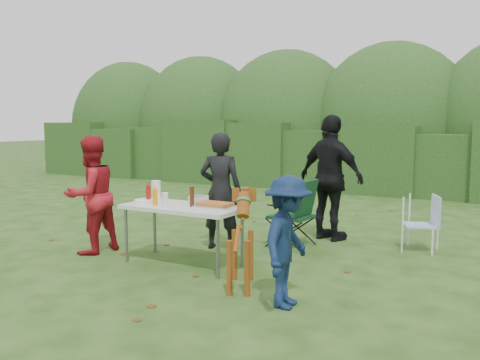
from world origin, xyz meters
The scene contains 20 objects.
ground centered at (0.00, 0.00, 0.00)m, with size 80.00×80.00×0.00m, color #1E4211.
hedge_row centered at (0.00, 8.00, 0.85)m, with size 22.00×1.40×1.70m, color #23471C.
shrub_backdrop centered at (0.00, 9.60, 1.60)m, with size 20.00×2.60×3.20m, color #3D6628.
folding_table centered at (-0.28, 0.20, 0.69)m, with size 1.50×0.70×0.74m.
person_cook centered at (-0.30, 1.11, 0.82)m, with size 0.59×0.39×1.63m, color black.
person_red_jacket centered at (-1.70, 0.06, 0.79)m, with size 0.77×0.60×1.58m, color #A81621.
person_black_puffy centered at (0.84, 2.39, 0.94)m, with size 1.10×0.46×1.88m, color black.
child centered at (1.45, -0.50, 0.63)m, with size 0.82×0.47×1.27m, color #0D1F41.
dog centered at (0.78, -0.23, 0.49)m, with size 1.04×0.42×0.99m, color brown, non-canonical shape.
camping_chair centered at (0.49, 1.73, 0.49)m, with size 0.61×0.61×0.98m, color #10381C, non-canonical shape.
lawn_chair centered at (2.15, 2.35, 0.39)m, with size 0.46×0.46×0.78m, color #416AC2, non-canonical shape.
food_tray centered at (0.12, 0.30, 0.75)m, with size 0.45×0.30×0.02m, color #B7B7BA.
focaccia_bread centered at (0.12, 0.30, 0.78)m, with size 0.40×0.26×0.04m, color #A75F27.
mustard_bottle centered at (-0.58, 0.04, 0.84)m, with size 0.06×0.06×0.20m, color #F69800.
ketchup_bottle centered at (-0.77, 0.14, 0.85)m, with size 0.06×0.06×0.22m, color #9F1914.
beer_bottle centered at (-0.14, 0.19, 0.86)m, with size 0.06×0.06×0.24m, color #47230F.
paper_towel_roll centered at (-0.84, 0.37, 0.87)m, with size 0.12×0.12×0.26m, color white.
cup_stack centered at (-0.38, -0.03, 0.83)m, with size 0.08×0.08×0.18m, color white.
pasta_bowl centered at (-0.19, 0.41, 0.79)m, with size 0.26×0.26×0.10m, color silver.
plate_stack centered at (-0.81, 0.10, 0.77)m, with size 0.24×0.24×0.05m, color white.
Camera 1 is at (3.38, -4.81, 1.75)m, focal length 38.00 mm.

